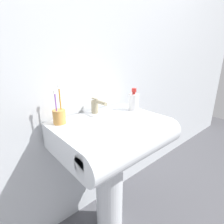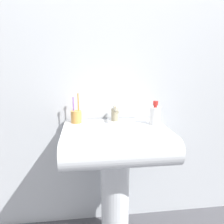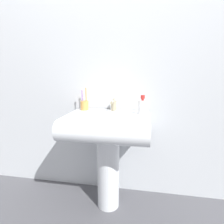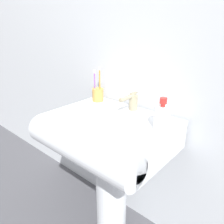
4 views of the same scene
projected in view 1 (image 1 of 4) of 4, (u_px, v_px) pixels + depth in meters
ground_plane at (110, 222)px, 1.28m from camera, size 6.00×6.00×0.00m
wall_back at (81, 50)px, 1.09m from camera, size 5.00×0.05×2.40m
sink_pedestal at (109, 186)px, 1.18m from camera, size 0.18×0.18×0.65m
sink_basin at (115, 135)px, 1.01m from camera, size 0.63×0.51×0.15m
faucet at (96, 106)px, 1.13m from camera, size 0.05×0.14×0.10m
toothbrush_cup at (59, 116)px, 0.97m from camera, size 0.07×0.07×0.22m
soap_bottle at (134, 101)px, 1.20m from camera, size 0.07×0.07×0.15m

